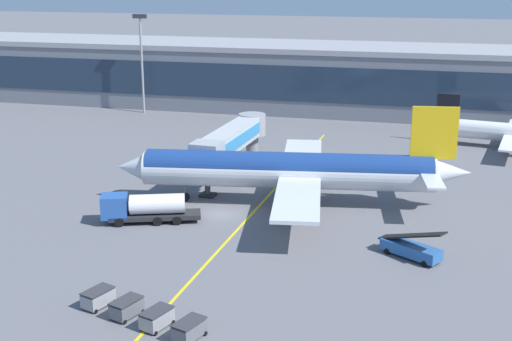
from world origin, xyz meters
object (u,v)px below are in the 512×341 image
at_px(baggage_cart_0, 98,298).
at_px(baggage_cart_1, 127,308).
at_px(main_airliner, 290,170).
at_px(fuel_tanker, 144,207).
at_px(baggage_cart_2, 157,318).
at_px(belt_loader, 411,248).
at_px(baggage_cart_3, 189,329).

xyz_separation_m(baggage_cart_0, baggage_cart_1, (3.03, -1.02, 0.00)).
bearing_deg(main_airliner, baggage_cart_0, -108.83).
bearing_deg(fuel_tanker, baggage_cart_0, -77.67).
bearing_deg(baggage_cart_0, baggage_cart_2, -18.53).
bearing_deg(belt_loader, baggage_cart_0, -145.77).
xyz_separation_m(baggage_cart_1, baggage_cart_2, (3.03, -1.02, 0.00)).
bearing_deg(baggage_cart_3, main_airliner, 88.38).
bearing_deg(belt_loader, fuel_tanker, 174.93).
relative_size(baggage_cart_2, baggage_cart_3, 1.00).
xyz_separation_m(baggage_cart_0, baggage_cart_2, (6.07, -2.03, 0.00)).
height_order(main_airliner, fuel_tanker, main_airliner).
relative_size(fuel_tanker, baggage_cart_2, 3.67).
xyz_separation_m(belt_loader, baggage_cart_0, (-24.67, -16.79, -0.21)).
distance_m(main_airliner, belt_loader, 19.59).
height_order(fuel_tanker, baggage_cart_1, fuel_tanker).
height_order(belt_loader, baggage_cart_0, belt_loader).
bearing_deg(fuel_tanker, belt_loader, -5.07).
xyz_separation_m(fuel_tanker, baggage_cart_0, (4.23, -19.35, -0.96)).
relative_size(main_airliner, baggage_cart_2, 13.90).
xyz_separation_m(baggage_cart_2, baggage_cart_3, (3.03, -1.02, 0.00)).
relative_size(baggage_cart_0, baggage_cart_3, 1.00).
bearing_deg(baggage_cart_1, baggage_cart_3, -18.53).
bearing_deg(fuel_tanker, baggage_cart_3, -59.24).
height_order(fuel_tanker, belt_loader, belt_loader).
xyz_separation_m(fuel_tanker, baggage_cart_3, (13.33, -22.40, -0.96)).
xyz_separation_m(main_airliner, baggage_cart_2, (-3.95, -31.42, -3.44)).
distance_m(belt_loader, baggage_cart_2, 26.46).
height_order(belt_loader, baggage_cart_2, belt_loader).
relative_size(fuel_tanker, baggage_cart_0, 3.67).
distance_m(fuel_tanker, baggage_cart_3, 26.08).
relative_size(fuel_tanker, baggage_cart_3, 3.67).
xyz_separation_m(main_airliner, fuel_tanker, (-14.25, -10.04, -2.47)).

